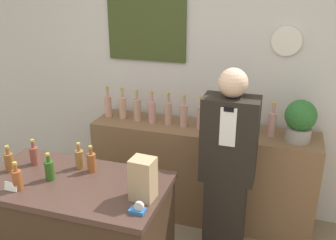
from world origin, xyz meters
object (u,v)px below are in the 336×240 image
at_px(shopkeeper, 227,171).
at_px(potted_plant, 300,120).
at_px(paper_bag, 143,179).
at_px(tape_dispenser, 138,209).

distance_m(shopkeeper, potted_plant, 0.77).
xyz_separation_m(paper_bag, tape_dispenser, (0.02, -0.15, -0.11)).
height_order(shopkeeper, paper_bag, shopkeeper).
height_order(shopkeeper, potted_plant, shopkeeper).
bearing_deg(shopkeeper, potted_plant, 44.66).
relative_size(shopkeeper, paper_bag, 6.23).
bearing_deg(potted_plant, paper_bag, -124.86).
xyz_separation_m(shopkeeper, paper_bag, (-0.39, -0.78, 0.29)).
height_order(paper_bag, tape_dispenser, paper_bag).
height_order(potted_plant, paper_bag, potted_plant).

